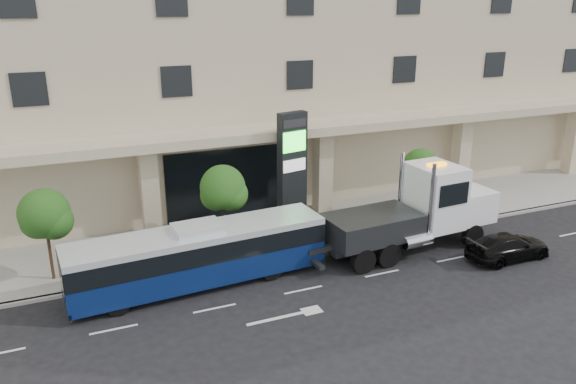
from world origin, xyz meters
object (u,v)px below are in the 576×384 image
at_px(black_sedan, 508,246).
at_px(signage_pylon, 292,171).
at_px(tow_truck, 418,212).
at_px(city_bus, 199,255).

distance_m(black_sedan, signage_pylon, 11.44).
bearing_deg(tow_truck, black_sedan, -43.37).
xyz_separation_m(city_bus, black_sedan, (14.48, -3.23, -0.82)).
distance_m(tow_truck, signage_pylon, 6.88).
bearing_deg(city_bus, tow_truck, -5.75).
xyz_separation_m(tow_truck, signage_pylon, (-4.87, 4.64, 1.42)).
bearing_deg(tow_truck, city_bus, 174.36).
height_order(black_sedan, signage_pylon, signage_pylon).
height_order(city_bus, tow_truck, tow_truck).
xyz_separation_m(black_sedan, signage_pylon, (-8.24, 7.45, 2.75)).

